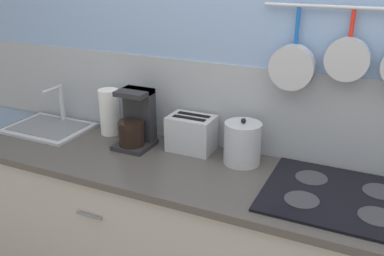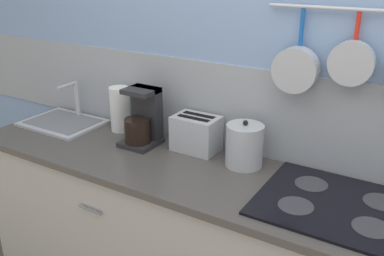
% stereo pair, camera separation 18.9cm
% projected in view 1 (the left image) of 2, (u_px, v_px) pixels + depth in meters
% --- Properties ---
extents(wall_back, '(7.20, 0.15, 2.60)m').
position_uv_depth(wall_back, '(305.00, 88.00, 1.95)').
color(wall_back, '#84A3CC').
rests_on(wall_back, ground_plane).
extents(countertop, '(3.25, 0.58, 0.03)m').
position_uv_depth(countertop, '(280.00, 192.00, 1.81)').
color(countertop, '#4C4742').
rests_on(countertop, cabinet_base).
extents(sink_basin, '(0.45, 0.34, 0.23)m').
position_uv_depth(sink_basin, '(49.00, 126.00, 2.43)').
color(sink_basin, '#B7BABF').
rests_on(sink_basin, countertop).
extents(paper_towel_roll, '(0.11, 0.11, 0.25)m').
position_uv_depth(paper_towel_roll, '(109.00, 112.00, 2.33)').
color(paper_towel_roll, white).
rests_on(paper_towel_roll, countertop).
extents(coffee_maker, '(0.18, 0.19, 0.30)m').
position_uv_depth(coffee_maker, '(136.00, 123.00, 2.18)').
color(coffee_maker, '#262628').
rests_on(coffee_maker, countertop).
extents(toaster, '(0.24, 0.15, 0.18)m').
position_uv_depth(toaster, '(191.00, 133.00, 2.14)').
color(toaster, '#B7BABF').
rests_on(toaster, countertop).
extents(kettle, '(0.17, 0.17, 0.22)m').
position_uv_depth(kettle, '(242.00, 143.00, 2.00)').
color(kettle, '#B7BABF').
rests_on(kettle, countertop).
extents(cooktop, '(0.62, 0.50, 0.01)m').
position_uv_depth(cooktop, '(341.00, 197.00, 1.73)').
color(cooktop, black).
rests_on(cooktop, countertop).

